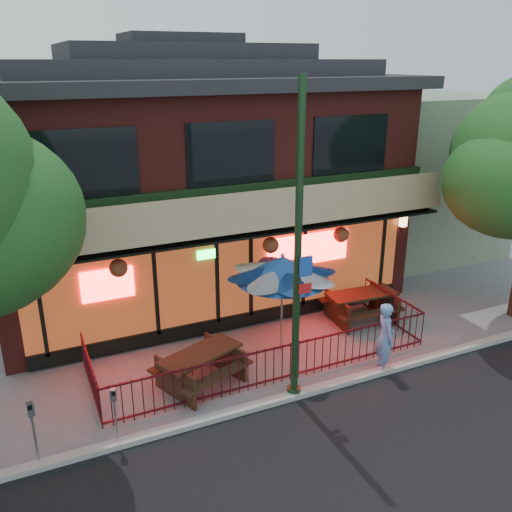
{
  "coord_description": "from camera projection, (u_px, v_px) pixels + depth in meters",
  "views": [
    {
      "loc": [
        -5.2,
        -9.66,
        7.26
      ],
      "look_at": [
        0.14,
        2.0,
        2.58
      ],
      "focal_mm": 38.0,
      "sensor_mm": 36.0,
      "label": 1
    }
  ],
  "objects": [
    {
      "name": "pedestrian",
      "position": [
        385.0,
        337.0,
        13.15
      ],
      "size": [
        0.59,
        0.75,
        1.79
      ],
      "primitive_type": "imported",
      "rotation": [
        0.0,
        0.0,
        1.3
      ],
      "color": "#6687CD",
      "rests_on": "ground"
    },
    {
      "name": "restaurant_building",
      "position": [
        186.0,
        162.0,
        17.43
      ],
      "size": [
        12.96,
        9.49,
        8.05
      ],
      "color": "maroon",
      "rests_on": "ground"
    },
    {
      "name": "patio_fence",
      "position": [
        277.0,
        352.0,
        12.98
      ],
      "size": [
        8.44,
        2.62,
        1.0
      ],
      "color": "#3D0D13",
      "rests_on": "ground"
    },
    {
      "name": "picnic_table_right",
      "position": [
        361.0,
        302.0,
        15.82
      ],
      "size": [
        2.14,
        1.7,
        0.87
      ],
      "color": "black",
      "rests_on": "ground"
    },
    {
      "name": "neighbor_building",
      "position": [
        397.0,
        171.0,
        21.84
      ],
      "size": [
        6.0,
        7.0,
        6.0
      ],
      "primitive_type": "cube",
      "color": "gray",
      "rests_on": "ground"
    },
    {
      "name": "street_light",
      "position": [
        298.0,
        267.0,
        11.35
      ],
      "size": [
        0.43,
        0.32,
        7.0
      ],
      "color": "#163219",
      "rests_on": "ground"
    },
    {
      "name": "curb",
      "position": [
        296.0,
        395.0,
        12.32
      ],
      "size": [
        80.0,
        0.25,
        0.12
      ],
      "primitive_type": "cube",
      "color": "#999993",
      "rests_on": "ground"
    },
    {
      "name": "ground",
      "position": [
        286.0,
        386.0,
        12.77
      ],
      "size": [
        80.0,
        80.0,
        0.0
      ],
      "primitive_type": "plane",
      "color": "gray",
      "rests_on": "ground"
    },
    {
      "name": "picnic_table_left",
      "position": [
        201.0,
        363.0,
        12.66
      ],
      "size": [
        2.4,
        2.13,
        0.85
      ],
      "color": "#3A2215",
      "rests_on": "ground"
    },
    {
      "name": "parking_meter_near",
      "position": [
        114.0,
        407.0,
        10.57
      ],
      "size": [
        0.14,
        0.13,
        1.27
      ],
      "color": "gray",
      "rests_on": "ground"
    },
    {
      "name": "parking_meter_far",
      "position": [
        33.0,
        423.0,
        9.96
      ],
      "size": [
        0.15,
        0.13,
        1.4
      ],
      "color": "gray",
      "rests_on": "ground"
    },
    {
      "name": "patio_umbrella",
      "position": [
        282.0,
        268.0,
        13.57
      ],
      "size": [
        2.38,
        2.38,
        2.72
      ],
      "color": "gray",
      "rests_on": "ground"
    }
  ]
}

